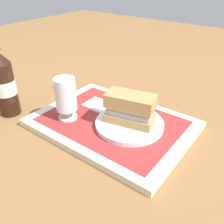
% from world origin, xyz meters
% --- Properties ---
extents(ground_plane, '(3.00, 3.00, 0.00)m').
position_xyz_m(ground_plane, '(0.00, 0.00, 0.00)').
color(ground_plane, olive).
extents(tray, '(0.44, 0.32, 0.02)m').
position_xyz_m(tray, '(0.00, 0.00, 0.01)').
color(tray, beige).
rests_on(tray, ground_plane).
extents(placemat, '(0.38, 0.27, 0.00)m').
position_xyz_m(placemat, '(0.00, 0.00, 0.02)').
color(placemat, '#9E2D2D').
rests_on(placemat, tray).
extents(plate, '(0.19, 0.19, 0.01)m').
position_xyz_m(plate, '(-0.06, -0.01, 0.03)').
color(plate, white).
rests_on(plate, placemat).
extents(sandwich, '(0.14, 0.09, 0.08)m').
position_xyz_m(sandwich, '(-0.05, -0.01, 0.08)').
color(sandwich, tan).
rests_on(sandwich, plate).
extents(beer_glass, '(0.06, 0.06, 0.12)m').
position_xyz_m(beer_glass, '(0.11, 0.07, 0.09)').
color(beer_glass, silver).
rests_on(beer_glass, placemat).
extents(napkin_folded, '(0.09, 0.07, 0.01)m').
position_xyz_m(napkin_folded, '(0.08, -0.04, 0.02)').
color(napkin_folded, white).
rests_on(napkin_folded, placemat).
extents(beer_bottle, '(0.07, 0.07, 0.27)m').
position_xyz_m(beer_bottle, '(0.31, 0.13, 0.10)').
color(beer_bottle, black).
rests_on(beer_bottle, ground_plane).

